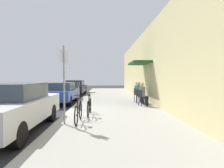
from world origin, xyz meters
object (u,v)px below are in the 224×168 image
street_sign (64,78)px  seated_patron_2 (138,91)px  parked_car_1 (61,92)px  bicycle_1 (89,106)px  parked_car_2 (75,87)px  parking_meter (78,94)px  cafe_chair_1 (139,95)px  seated_patron_0 (143,93)px  cafe_chair_0 (142,97)px  cafe_chair_2 (137,94)px  seated_patron_1 (140,92)px  bicycle_0 (79,112)px  parked_car_0 (13,107)px

street_sign → seated_patron_2: 6.47m
parked_car_1 → bicycle_1: (2.20, -4.53, -0.22)m
bicycle_1 → parked_car_1: bearing=115.9°
bicycle_1 → street_sign: bearing=-115.5°
parked_car_2 → bicycle_1: bearing=-78.0°
parking_meter → street_sign: (-0.05, -2.92, 0.75)m
parked_car_2 → seated_patron_2: 8.07m
cafe_chair_1 → seated_patron_0: bearing=-86.4°
parking_meter → seated_patron_2: 4.21m
cafe_chair_0 → seated_patron_2: seated_patron_2 is taller
seated_patron_0 → cafe_chair_2: seated_patron_0 is taller
seated_patron_1 → seated_patron_2: size_ratio=1.00×
parked_car_1 → bicycle_0: parked_car_1 is taller
street_sign → cafe_chair_1: 5.99m
parked_car_0 → seated_patron_1: (4.93, 5.22, 0.05)m
parked_car_0 → parked_car_2: bearing=90.0°
parked_car_0 → seated_patron_1: bearing=46.6°
bicycle_0 → cafe_chair_2: bearing=60.4°
cafe_chair_0 → seated_patron_1: seated_patron_1 is taller
seated_patron_0 → cafe_chair_1: bearing=93.6°
parked_car_2 → parked_car_0: bearing=-90.0°
seated_patron_0 → bicycle_1: bearing=-138.5°
parked_car_2 → bicycle_1: 10.58m
cafe_chair_0 → street_sign: bearing=-131.1°
parked_car_2 → cafe_chair_1: 8.49m
parking_meter → seated_patron_1: size_ratio=1.02×
seated_patron_0 → parked_car_1: bearing=156.7°
seated_patron_2 → bicycle_1: bearing=-124.6°
parked_car_1 → seated_patron_1: seated_patron_1 is taller
seated_patron_0 → cafe_chair_2: 1.55m
bicycle_0 → parked_car_2: bearing=99.5°
parked_car_1 → street_sign: street_sign is taller
bicycle_0 → cafe_chair_1: bearing=57.5°
bicycle_0 → cafe_chair_1: size_ratio=1.97×
bicycle_1 → cafe_chair_0: 3.59m
seated_patron_2 → parked_car_1: bearing=173.4°
parking_meter → seated_patron_0: bearing=15.9°
parked_car_2 → seated_patron_1: size_ratio=3.41×
parked_car_1 → cafe_chair_2: bearing=-6.8°
cafe_chair_0 → parked_car_0: bearing=-139.0°
cafe_chair_0 → parked_car_1: bearing=156.3°
parked_car_2 → bicycle_1: (2.20, -10.34, -0.24)m
parked_car_1 → seated_patron_1: (4.93, -1.15, 0.11)m
parked_car_1 → parking_meter: 3.45m
parked_car_2 → cafe_chair_1: (4.87, -6.96, -0.10)m
bicycle_0 → bicycle_1: 1.26m
seated_patron_0 → seated_patron_2: bearing=90.0°
parked_car_0 → street_sign: street_sign is taller
bicycle_1 → seated_patron_0: bearing=41.5°
parked_car_0 → bicycle_1: size_ratio=2.57×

